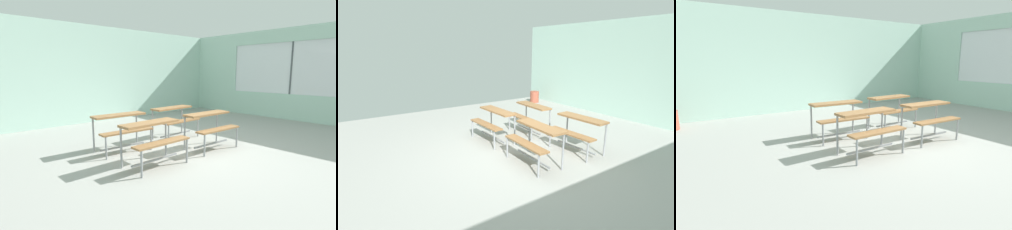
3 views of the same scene
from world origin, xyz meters
TOP-DOWN VIEW (x-y plane):
  - ground at (0.00, 0.00)m, footprint 10.00×9.00m
  - wall_back at (0.00, 4.50)m, footprint 10.00×0.12m
  - wall_right at (5.00, -0.13)m, footprint 0.12×9.00m
  - desk_bench_r0c0 at (-1.10, 0.09)m, footprint 1.11×0.61m
  - desk_bench_r0c1 at (0.40, 0.09)m, footprint 1.12×0.63m
  - desk_bench_r1c0 at (-1.07, 1.16)m, footprint 1.13×0.64m
  - desk_bench_r1c1 at (0.46, 1.22)m, footprint 1.12×0.63m

SIDE VIEW (x-z plane):
  - ground at x=0.00m, z-range -0.05..0.00m
  - desk_bench_r0c0 at x=-1.10m, z-range 0.19..0.93m
  - desk_bench_r0c1 at x=0.40m, z-range 0.19..0.93m
  - desk_bench_r1c0 at x=-1.07m, z-range 0.19..0.93m
  - desk_bench_r1c1 at x=0.46m, z-range 0.19..0.93m
  - wall_right at x=5.00m, z-range -0.05..2.95m
  - wall_back at x=0.00m, z-range 0.00..3.00m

